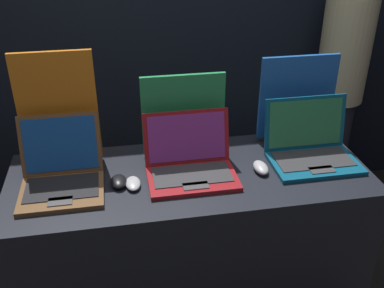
% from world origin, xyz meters
% --- Properties ---
extents(wall_back, '(8.00, 0.05, 2.80)m').
position_xyz_m(wall_back, '(0.00, 1.52, 1.40)').
color(wall_back, black).
rests_on(wall_back, ground_plane).
extents(display_counter, '(1.62, 0.63, 0.91)m').
position_xyz_m(display_counter, '(0.00, 0.31, 0.46)').
color(display_counter, black).
rests_on(display_counter, ground_plane).
extents(laptop_front, '(0.34, 0.35, 0.28)m').
position_xyz_m(laptop_front, '(-0.55, 0.32, 0.98)').
color(laptop_front, brown).
rests_on(laptop_front, display_counter).
extents(mouse_front, '(0.07, 0.11, 0.04)m').
position_xyz_m(mouse_front, '(-0.32, 0.28, 0.93)').
color(mouse_front, black).
rests_on(mouse_front, display_counter).
extents(promo_stand_front, '(0.34, 0.07, 0.53)m').
position_xyz_m(promo_stand_front, '(-0.55, 0.51, 1.17)').
color(promo_stand_front, black).
rests_on(promo_stand_front, display_counter).
extents(laptop_middle, '(0.39, 0.31, 0.26)m').
position_xyz_m(laptop_middle, '(0.00, 0.31, 0.97)').
color(laptop_middle, maroon).
rests_on(laptop_middle, display_counter).
extents(mouse_middle, '(0.06, 0.11, 0.03)m').
position_xyz_m(mouse_middle, '(-0.26, 0.26, 0.93)').
color(mouse_middle, '#B2B2B7').
rests_on(mouse_middle, display_counter).
extents(promo_stand_middle, '(0.39, 0.07, 0.40)m').
position_xyz_m(promo_stand_middle, '(0.00, 0.49, 1.11)').
color(promo_stand_middle, black).
rests_on(promo_stand_middle, display_counter).
extents(laptop_back, '(0.40, 0.30, 0.27)m').
position_xyz_m(laptop_back, '(0.58, 0.34, 0.98)').
color(laptop_back, '#0F5170').
rests_on(laptop_back, display_counter).
extents(mouse_back, '(0.06, 0.12, 0.04)m').
position_xyz_m(mouse_back, '(0.32, 0.28, 0.93)').
color(mouse_back, '#B2B2B7').
rests_on(mouse_back, display_counter).
extents(promo_stand_back, '(0.39, 0.07, 0.44)m').
position_xyz_m(promo_stand_back, '(0.58, 0.55, 1.12)').
color(promo_stand_back, black).
rests_on(promo_stand_back, display_counter).
extents(person_bystander, '(0.32, 0.32, 1.69)m').
position_xyz_m(person_bystander, '(1.17, 1.22, 0.88)').
color(person_bystander, '#282833').
rests_on(person_bystander, ground_plane).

